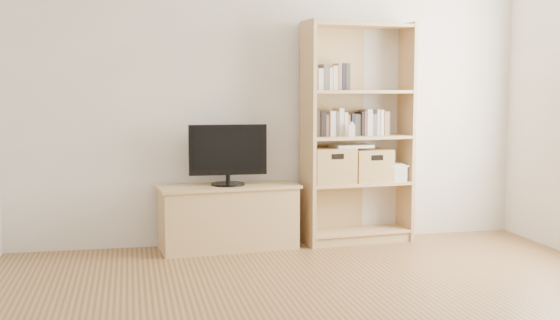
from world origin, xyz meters
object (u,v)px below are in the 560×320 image
object	(u,v)px
baby_monitor	(352,131)
laptop	(351,146)
tv_stand	(228,218)
television	(228,155)
bookshelf	(358,133)
basket_right	(370,165)
basket_left	(331,165)

from	to	relation	value
baby_monitor	laptop	size ratio (longest dim) A/B	0.31
tv_stand	laptop	size ratio (longest dim) A/B	3.36
television	laptop	xyz separation A→B (m)	(1.08, 0.02, 0.05)
bookshelf	baby_monitor	bearing A→B (deg)	-135.00
basket_right	bookshelf	bearing A→B (deg)	176.35
bookshelf	basket_right	xyz separation A→B (m)	(0.12, 0.01, -0.28)
bookshelf	television	distance (m)	1.15
tv_stand	bookshelf	size ratio (longest dim) A/B	0.59
basket_right	laptop	distance (m)	0.25
basket_right	television	bearing A→B (deg)	175.16
bookshelf	basket_left	world-z (taller)	bookshelf
bookshelf	television	size ratio (longest dim) A/B	2.95
basket_left	baby_monitor	bearing A→B (deg)	-35.50
tv_stand	basket_left	bearing A→B (deg)	-5.21
tv_stand	basket_right	distance (m)	1.33
basket_left	laptop	distance (m)	0.25
tv_stand	baby_monitor	world-z (taller)	baby_monitor
tv_stand	basket_right	world-z (taller)	basket_right
television	basket_right	size ratio (longest dim) A/B	1.90
television	laptop	world-z (taller)	television
bookshelf	basket_left	distance (m)	0.37
television	basket_right	bearing A→B (deg)	3.18
tv_stand	laptop	distance (m)	1.23
bookshelf	baby_monitor	distance (m)	0.15
television	bookshelf	bearing A→B (deg)	3.06
baby_monitor	basket_left	bearing A→B (deg)	158.51
laptop	baby_monitor	bearing A→B (deg)	-113.03
television	basket_left	size ratio (longest dim) A/B	1.76
basket_left	laptop	world-z (taller)	laptop
bookshelf	baby_monitor	size ratio (longest dim) A/B	18.65
laptop	bookshelf	bearing A→B (deg)	10.58
bookshelf	laptop	bearing A→B (deg)	-169.83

